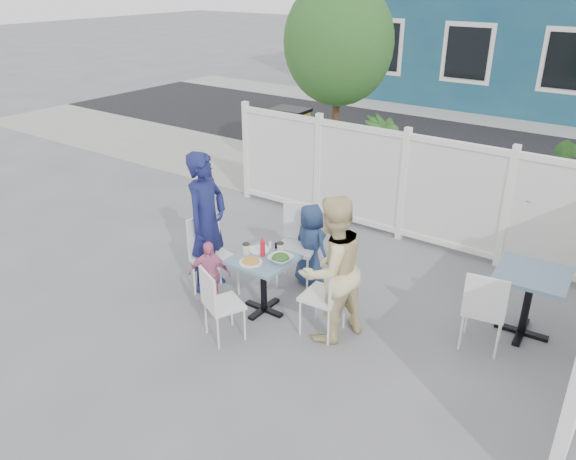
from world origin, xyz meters
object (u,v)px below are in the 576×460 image
Objects in this scene: spare_table at (530,287)px; boy at (311,245)px; chair_near at (218,300)px; utility_cabinet at (290,142)px; man at (207,222)px; woman at (331,269)px; main_table at (263,270)px; toddler at (210,274)px; chair_right at (330,291)px; chair_back at (298,238)px; chair_left at (210,250)px.

spare_table is 2.54m from boy.
utility_cabinet is at bearing 141.80° from chair_near.
utility_cabinet is at bearing 14.19° from man.
man reaches higher than woman.
main_table is 2.88m from spare_table.
main_table is at bearing -5.99° from toddler.
toddler is (-1.44, -0.32, -0.13)m from chair_right.
woman reaches higher than chair_right.
spare_table reaches higher than main_table.
chair_right reaches higher than main_table.
chair_back reaches higher than chair_near.
chair_left is at bearing 97.24° from toddler.
chair_near is at bearing -71.77° from toddler.
chair_near is at bearing -64.92° from utility_cabinet.
man is (-3.48, -1.22, 0.29)m from spare_table.
utility_cabinet is 4.36m from chair_back.
main_table is 0.82× the size of toddler.
boy is at bearing 148.19° from chair_left.
toddler reaches higher than chair_near.
man is 1.65× the size of boy.
chair_back is (2.61, -3.50, -0.00)m from utility_cabinet.
utility_cabinet is 0.67× the size of man.
chair_left is 1.20× the size of chair_near.
boy is (-2.51, -0.42, -0.06)m from spare_table.
chair_right is 1.19m from chair_near.
chair_back is (-0.09, 0.83, 0.05)m from main_table.
chair_back is at bearing 153.11° from chair_left.
man is at bearing 176.38° from main_table.
utility_cabinet is at bearing -144.88° from chair_left.
woman reaches higher than chair_back.
chair_left is at bearing 60.02° from boy.
man is at bearing -69.75° from utility_cabinet.
chair_right reaches higher than spare_table.
utility_cabinet is 5.58m from woman.
chair_left is 1.07× the size of chair_right.
chair_right reaches higher than chair_near.
spare_table is 0.76× the size of chair_left.
chair_left is 1.24m from boy.
chair_near reaches higher than main_table.
chair_back is 1.55m from chair_near.
chair_right is at bearing 122.31° from chair_back.
man reaches higher than chair_back.
woman is 1.54m from toddler.
chair_left is 1.11m from chair_back.
chair_left reaches higher than main_table.
man reaches higher than chair_right.
spare_table is 3.31m from chair_near.
chair_near is at bearing -142.85° from spare_table.
spare_table is at bearing -5.68° from toddler.
woman is at bearing 2.41° from main_table.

